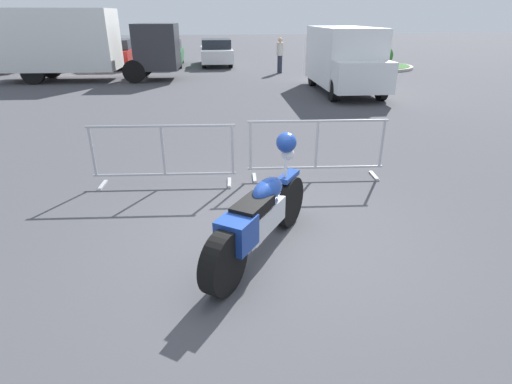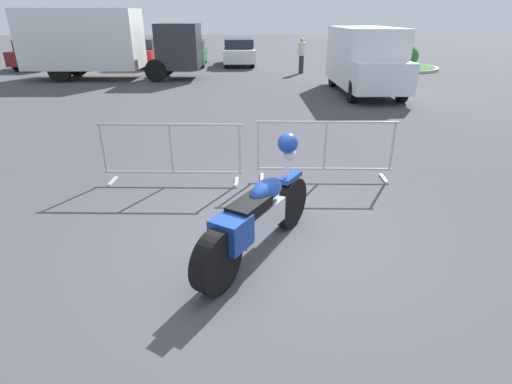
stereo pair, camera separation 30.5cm
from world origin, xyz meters
TOP-DOWN VIEW (x-y plane):
  - ground_plane at (0.00, 0.00)m, footprint 120.00×120.00m
  - motorcycle at (-0.22, -0.25)m, footprint 1.52×2.09m
  - crowd_barrier_near at (-1.55, 2.10)m, footprint 2.44×0.61m
  - crowd_barrier_far at (1.11, 2.10)m, footprint 2.44×0.61m
  - box_truck at (-6.18, 14.95)m, footprint 7.80×2.61m
  - delivery_van at (4.49, 10.71)m, footprint 2.16×5.07m
  - parked_car_maroon at (-11.09, 19.70)m, footprint 1.81×4.43m
  - parked_car_yellow at (-8.32, 20.07)m, footprint 1.62×3.96m
  - parked_car_red at (-5.54, 20.00)m, footprint 1.79×4.38m
  - parked_car_green at (-2.77, 20.16)m, footprint 1.69×4.13m
  - parked_car_white at (-0.00, 20.13)m, footprint 1.76×4.30m
  - pedestrian at (3.06, 16.31)m, footprint 0.35×0.35m
  - planter_island at (8.64, 17.93)m, footprint 4.34×4.34m

SIDE VIEW (x-z plane):
  - ground_plane at x=0.00m, z-range 0.00..0.00m
  - planter_island at x=8.64m, z-range -0.26..0.93m
  - motorcycle at x=-0.22m, z-range -0.16..1.20m
  - crowd_barrier_near at x=-1.55m, z-range 0.02..1.09m
  - crowd_barrier_far at x=1.11m, z-range 0.02..1.09m
  - parked_car_yellow at x=-8.32m, z-range 0.01..1.35m
  - parked_car_green at x=-2.77m, z-range 0.01..1.41m
  - parked_car_white at x=0.00m, z-range 0.01..1.47m
  - parked_car_red at x=-5.54m, z-range 0.01..1.50m
  - parked_car_maroon at x=-11.09m, z-range 0.01..1.51m
  - pedestrian at x=3.06m, z-range 0.07..1.76m
  - delivery_van at x=4.49m, z-range 0.09..2.40m
  - box_truck at x=-6.18m, z-range 0.15..3.13m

